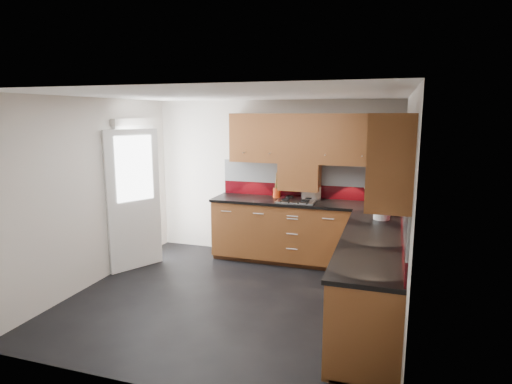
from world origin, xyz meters
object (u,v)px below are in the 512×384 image
(gas_hob, at_px, (297,200))
(food_processor, at_px, (382,207))
(utensil_pot, at_px, (277,191))
(toaster, at_px, (311,193))

(gas_hob, relative_size, food_processor, 1.72)
(gas_hob, height_order, utensil_pot, utensil_pot)
(utensil_pot, xyz_separation_m, food_processor, (1.56, -0.92, 0.05))
(gas_hob, bearing_deg, utensil_pot, 153.69)
(gas_hob, xyz_separation_m, utensil_pot, (-0.35, 0.17, 0.08))
(utensil_pot, height_order, food_processor, utensil_pot)
(utensil_pot, relative_size, food_processor, 1.28)
(toaster, bearing_deg, utensil_pot, -178.58)
(utensil_pot, distance_m, food_processor, 1.81)
(gas_hob, height_order, food_processor, food_processor)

